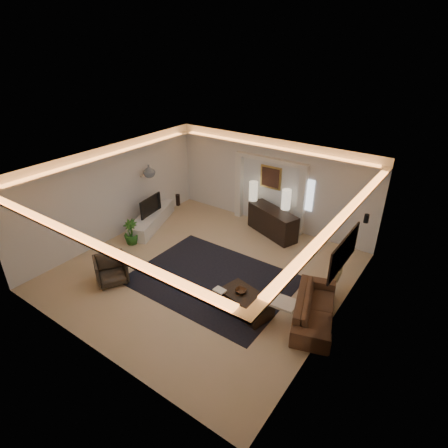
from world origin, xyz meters
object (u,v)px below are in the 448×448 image
Objects in this scene: sofa at (315,308)px; coffee_table at (246,303)px; console at (272,223)px; armchair at (111,270)px.

sofa is 1.72× the size of coffee_table.
console is 5.11m from armchair.
console is at bearing 24.45° from sofa.
coffee_table is at bearing -49.12° from console.
console is at bearing 5.16° from armchair.
console is 4.00m from sofa.
sofa is 1.55m from coffee_table.
console is 3.82m from coffee_table.
armchair is at bearing 91.31° from sofa.
sofa is at bearing -26.41° from console.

